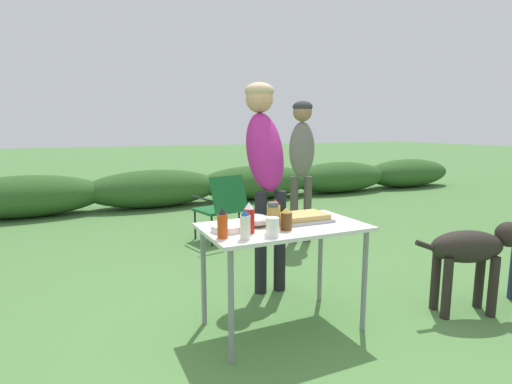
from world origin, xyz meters
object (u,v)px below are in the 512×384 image
object	(u,v)px
spice_jar	(273,218)
hot_sauce_bottle	(222,224)
paper_cup_stack	(273,227)
dog	(473,251)
camp_chair_green_behind_table	(221,205)
mayo_bottle	(245,225)
mustard_bottle	(275,214)
plate_stack	(227,228)
folding_table	(283,236)
food_tray	(301,218)
mixing_bowl	(255,220)
standing_person_in_dark_puffer	(265,155)
beer_bottle	(286,219)
standing_person_in_red_jacket	(302,152)
ketchup_bottle	(249,218)

from	to	relation	value
spice_jar	hot_sauce_bottle	bearing A→B (deg)	-179.96
paper_cup_stack	dog	bearing A→B (deg)	-6.04
camp_chair_green_behind_table	mayo_bottle	bearing A→B (deg)	-119.80
hot_sauce_bottle	mayo_bottle	xyz separation A→B (m)	(0.11, -0.08, -0.00)
paper_cup_stack	mustard_bottle	xyz separation A→B (m)	(0.11, 0.18, 0.03)
plate_stack	camp_chair_green_behind_table	size ratio (longest dim) A/B	0.25
folding_table	hot_sauce_bottle	size ratio (longest dim) A/B	5.87
food_tray	mustard_bottle	bearing A→B (deg)	-160.19
mixing_bowl	standing_person_in_dark_puffer	bearing A→B (deg)	59.65
beer_bottle	mayo_bottle	distance (m)	0.34
plate_stack	food_tray	bearing A→B (deg)	3.57
mustard_bottle	standing_person_in_red_jacket	world-z (taller)	standing_person_in_red_jacket
mayo_bottle	standing_person_in_dark_puffer	distance (m)	1.17
beer_bottle	mustard_bottle	bearing A→B (deg)	119.62
beer_bottle	mustard_bottle	xyz separation A→B (m)	(-0.04, 0.07, 0.02)
mixing_bowl	dog	bearing A→B (deg)	-16.32
food_tray	dog	world-z (taller)	food_tray
paper_cup_stack	standing_person_in_red_jacket	size ratio (longest dim) A/B	0.07
beer_bottle	standing_person_in_red_jacket	distance (m)	2.32
mustard_bottle	dog	bearing A→B (deg)	-13.16
plate_stack	mayo_bottle	world-z (taller)	mayo_bottle
standing_person_in_dark_puffer	mixing_bowl	bearing A→B (deg)	-116.32
hot_sauce_bottle	standing_person_in_red_jacket	size ratio (longest dim) A/B	0.11
plate_stack	mixing_bowl	world-z (taller)	mixing_bowl
spice_jar	mayo_bottle	xyz separation A→B (m)	(-0.23, -0.08, -0.01)
dog	beer_bottle	bearing A→B (deg)	-81.20
plate_stack	camp_chair_green_behind_table	bearing A→B (deg)	71.26
standing_person_in_dark_puffer	ketchup_bottle	bearing A→B (deg)	-117.55
mustard_bottle	mayo_bottle	bearing A→B (deg)	-150.09
dog	standing_person_in_red_jacket	bearing A→B (deg)	-155.85
ketchup_bottle	mustard_bottle	world-z (taller)	ketchup_bottle
beer_bottle	dog	world-z (taller)	beer_bottle
mayo_bottle	standing_person_in_red_jacket	world-z (taller)	standing_person_in_red_jacket
paper_cup_stack	ketchup_bottle	size ratio (longest dim) A/B	0.60
hot_sauce_bottle	camp_chair_green_behind_table	bearing A→B (deg)	70.51
mixing_bowl	folding_table	bearing A→B (deg)	-20.81
paper_cup_stack	camp_chair_green_behind_table	xyz separation A→B (m)	(0.54, 2.43, -0.33)
standing_person_in_dark_puffer	mayo_bottle	bearing A→B (deg)	-117.66
food_tray	spice_jar	bearing A→B (deg)	-150.51
standing_person_in_red_jacket	camp_chair_green_behind_table	size ratio (longest dim) A/B	2.06
food_tray	plate_stack	size ratio (longest dim) A/B	1.95
mixing_bowl	mayo_bottle	size ratio (longest dim) A/B	1.10
paper_cup_stack	dog	world-z (taller)	paper_cup_stack
folding_table	mustard_bottle	xyz separation A→B (m)	(-0.09, -0.05, 0.17)
dog	plate_stack	bearing A→B (deg)	-83.05
spice_jar	dog	distance (m)	1.61
plate_stack	standing_person_in_red_jacket	world-z (taller)	standing_person_in_red_jacket
folding_table	beer_bottle	xyz separation A→B (m)	(-0.05, -0.12, 0.15)
food_tray	camp_chair_green_behind_table	bearing A→B (deg)	85.35
paper_cup_stack	spice_jar	xyz separation A→B (m)	(0.05, 0.09, 0.03)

